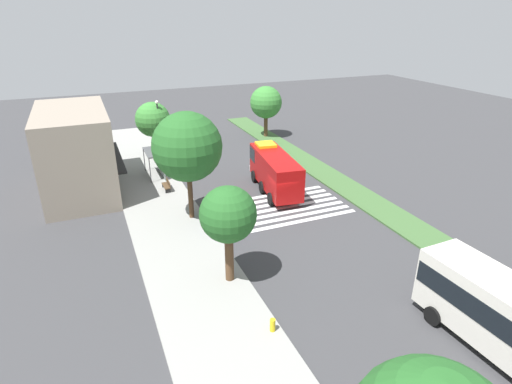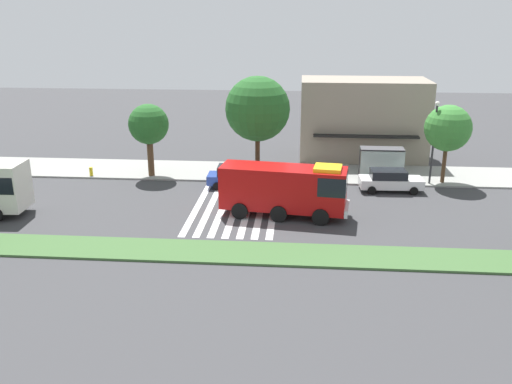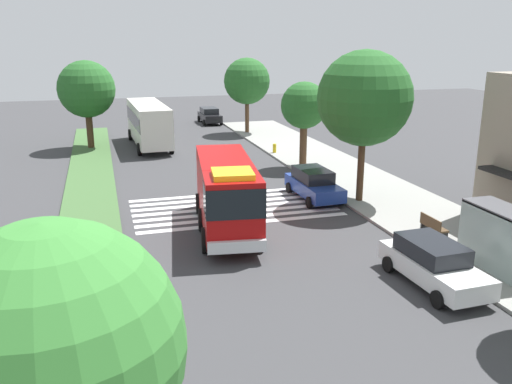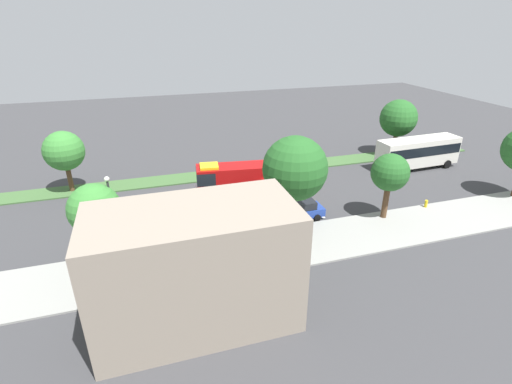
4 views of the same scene
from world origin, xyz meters
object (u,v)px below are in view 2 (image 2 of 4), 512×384
Objects in this scene: street_lamp at (434,136)px; sidewalk_tree_west at (149,125)px; fire_truck at (288,188)px; parked_car_mid at (237,176)px; bus_stop_shelter at (382,158)px; bench_near_shelter at (332,172)px; sidewalk_tree_center at (258,109)px; fire_hydrant at (91,171)px; sidewalk_tree_far_east at (448,128)px; parked_car_east at (390,180)px.

street_lamp is 1.10× the size of sidewalk_tree_west.
fire_truck reaches higher than parked_car_mid.
street_lamp is (3.66, -1.11, 2.08)m from bus_stop_shelter.
bus_stop_shelter is 2.19× the size of bench_near_shelter.
bench_near_shelter is at bearing -179.52° from bus_stop_shelter.
sidewalk_tree_west is 8.99m from sidewalk_tree_center.
bench_near_shelter reaches higher than fire_hydrant.
sidewalk_tree_west is at bearing 162.39° from parked_car_mid.
sidewalk_tree_center is 14.92m from sidewalk_tree_far_east.
bus_stop_shelter is 4.35m from street_lamp.
sidewalk_tree_west is 0.96× the size of sidewalk_tree_far_east.
sidewalk_tree_center is at bearing 115.54° from fire_truck.
bench_near_shelter is at bearing 19.75° from parked_car_mid.
bus_stop_shelter is at bearing 0.48° from bench_near_shelter.
parked_car_east is 0.81× the size of sidewalk_tree_west.
fire_hydrant is at bearing -174.28° from sidewalk_tree_west.
sidewalk_tree_center reaches higher than sidewalk_tree_far_east.
fire_hydrant is (-27.63, -0.10, -3.48)m from street_lamp.
bus_stop_shelter is 0.56× the size of sidewalk_tree_far_east.
fire_hydrant is at bearing 173.92° from parked_car_east.
parked_car_mid is 0.99× the size of parked_car_east.
parked_car_mid is at bearing -16.46° from sidewalk_tree_west.
street_lamp reaches higher than parked_car_east.
sidewalk_tree_far_east reaches higher than sidewalk_tree_west.
street_lamp is at bearing -16.80° from bus_stop_shelter.
sidewalk_tree_west is at bearing 5.72° from fire_hydrant.
sidewalk_tree_center is at bearing 165.95° from parked_car_east.
parked_car_east is 6.88× the size of fire_hydrant.
sidewalk_tree_far_east is at bearing 24.11° from parked_car_east.
sidewalk_tree_west is (-7.45, 2.20, 3.51)m from parked_car_mid.
fire_truck reaches higher than bench_near_shelter.
fire_truck is at bearing -144.60° from street_lamp.
sidewalk_tree_far_east is (14.86, -0.00, -1.31)m from sidewalk_tree_center.
parked_car_east is 0.78× the size of sidewalk_tree_far_east.
sidewalk_tree_west reaches higher than parked_car_east.
sidewalk_tree_far_east is 8.85× the size of fire_hydrant.
fire_truck is 9.86m from parked_car_east.
fire_truck is 18.35m from fire_hydrant.
fire_truck reaches higher than parked_car_east.
bench_near_shelter is (3.41, 8.94, -1.39)m from fire_truck.
fire_hydrant is (-19.97, -1.17, -0.10)m from bench_near_shelter.
fire_truck reaches higher than bus_stop_shelter.
sidewalk_tree_center reaches higher than parked_car_mid.
fire_hydrant is (-4.99, -0.50, -3.91)m from sidewalk_tree_west.
bench_near_shelter is 9.61m from sidewalk_tree_far_east.
sidewalk_tree_center reaches higher than bus_stop_shelter.
parked_car_mid is 8.53m from sidewalk_tree_west.
sidewalk_tree_center is at bearing 55.98° from parked_car_mid.
sidewalk_tree_west is at bearing -177.43° from bench_near_shelter.
bench_near_shelter is (-4.00, -0.03, -1.30)m from bus_stop_shelter.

